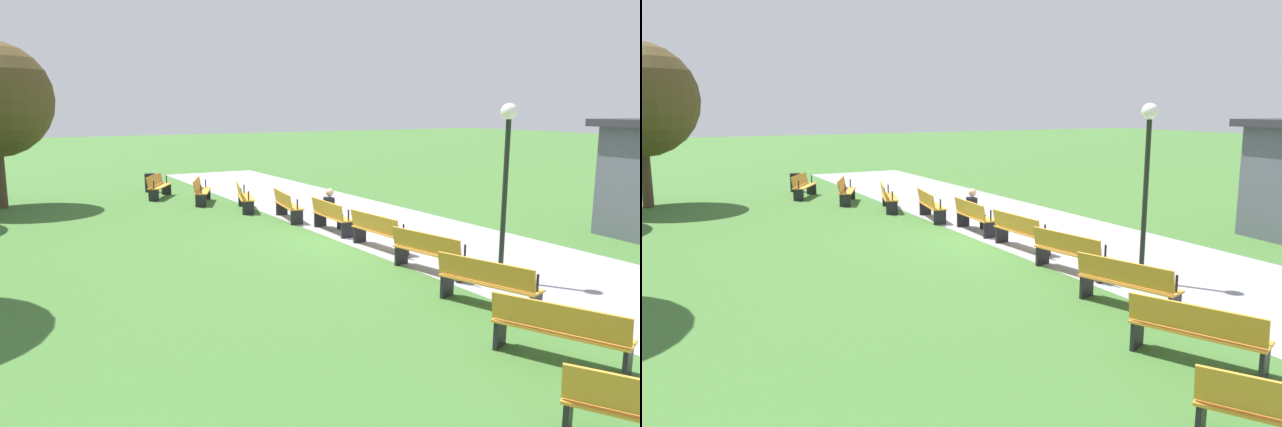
% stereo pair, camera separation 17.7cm
% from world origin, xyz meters
% --- Properties ---
extents(ground_plane, '(120.00, 120.00, 0.00)m').
position_xyz_m(ground_plane, '(0.00, 0.00, 0.00)').
color(ground_plane, '#3D6B2D').
extents(path_paving, '(34.81, 4.63, 0.01)m').
position_xyz_m(path_paving, '(0.00, 1.82, 0.00)').
color(path_paving, '#939399').
rests_on(path_paving, ground).
extents(bench_0, '(1.80, 1.32, 0.89)m').
position_xyz_m(bench_0, '(-9.82, -2.72, 0.47)').
color(bench_0, orange).
rests_on(bench_0, ground).
extents(bench_1, '(1.85, 1.16, 0.89)m').
position_xyz_m(bench_1, '(-7.79, -1.69, 0.47)').
color(bench_1, orange).
rests_on(bench_1, ground).
extents(bench_2, '(1.87, 0.98, 0.89)m').
position_xyz_m(bench_2, '(-5.64, -0.90, 0.47)').
color(bench_2, orange).
rests_on(bench_2, ground).
extents(bench_3, '(1.86, 0.78, 0.89)m').
position_xyz_m(bench_3, '(-3.42, -0.37, 0.47)').
color(bench_3, orange).
rests_on(bench_3, ground).
extents(bench_4, '(1.83, 0.58, 0.89)m').
position_xyz_m(bench_4, '(-1.14, -0.10, 0.47)').
color(bench_4, orange).
rests_on(bench_4, ground).
extents(bench_5, '(1.83, 0.58, 0.89)m').
position_xyz_m(bench_5, '(1.14, -0.10, 0.47)').
color(bench_5, orange).
rests_on(bench_5, ground).
extents(bench_6, '(1.86, 0.78, 0.89)m').
position_xyz_m(bench_6, '(3.42, -0.37, 0.47)').
color(bench_6, orange).
rests_on(bench_6, ground).
extents(bench_7, '(1.87, 0.98, 0.89)m').
position_xyz_m(bench_7, '(5.64, -0.90, 0.47)').
color(bench_7, orange).
rests_on(bench_7, ground).
extents(bench_8, '(1.85, 1.16, 0.89)m').
position_xyz_m(bench_8, '(7.79, -1.69, 0.47)').
color(bench_8, orange).
rests_on(bench_8, ground).
extents(person_seated, '(0.34, 0.53, 1.20)m').
position_xyz_m(person_seated, '(-1.37, 0.05, 0.64)').
color(person_seated, black).
rests_on(person_seated, ground).
extents(lamp_post, '(0.32, 0.32, 3.53)m').
position_xyz_m(lamp_post, '(4.51, 0.58, 2.50)').
color(lamp_post, black).
rests_on(lamp_post, ground).
extents(trash_bin, '(0.43, 0.43, 0.75)m').
position_xyz_m(trash_bin, '(-11.58, -2.61, 0.38)').
color(trash_bin, black).
rests_on(trash_bin, ground).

